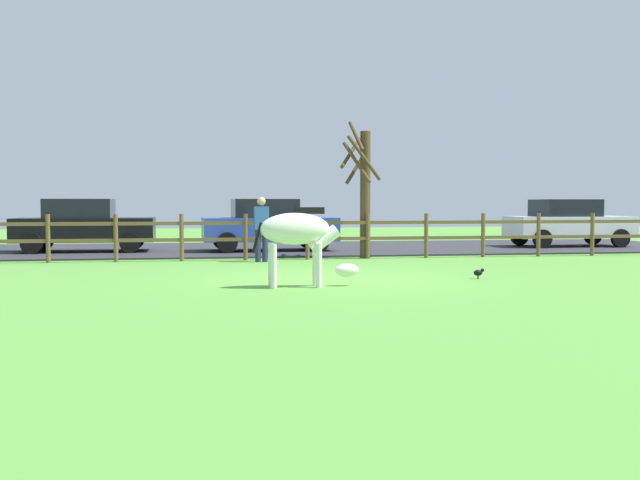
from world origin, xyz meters
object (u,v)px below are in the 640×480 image
object	(u,v)px
bare_tree	(364,188)
visitor_near_fence	(261,226)
parked_car_blue	(268,224)
zebra	(300,235)
parked_car_black	(84,225)
parked_car_white	(568,223)
crow_on_grass	(479,272)

from	to	relation	value
bare_tree	visitor_near_fence	bearing A→B (deg)	-164.08
parked_car_blue	visitor_near_fence	world-z (taller)	visitor_near_fence
zebra	parked_car_blue	xyz separation A→B (m)	(0.40, 9.30, -0.08)
parked_car_black	parked_car_white	world-z (taller)	same
crow_on_grass	parked_car_white	size ratio (longest dim) A/B	0.05
bare_tree	crow_on_grass	bearing A→B (deg)	-80.40
crow_on_grass	parked_car_black	world-z (taller)	parked_car_black
crow_on_grass	parked_car_white	xyz separation A→B (m)	(6.79, 9.00, 0.72)
bare_tree	parked_car_blue	distance (m)	3.78
parked_car_white	visitor_near_fence	bearing A→B (deg)	-158.77
bare_tree	parked_car_white	world-z (taller)	bare_tree
zebra	parked_car_black	world-z (taller)	parked_car_black
parked_car_white	parked_car_blue	distance (m)	10.06
bare_tree	zebra	world-z (taller)	bare_tree
parked_car_white	parked_car_black	bearing A→B (deg)	179.99
crow_on_grass	visitor_near_fence	bearing A→B (deg)	127.86
bare_tree	zebra	bearing A→B (deg)	-112.53
parked_car_blue	parked_car_white	bearing A→B (deg)	2.81
crow_on_grass	parked_car_black	size ratio (longest dim) A/B	0.05
parked_car_black	parked_car_blue	distance (m)	5.45
zebra	parked_car_blue	size ratio (longest dim) A/B	0.48
bare_tree	zebra	size ratio (longest dim) A/B	1.90
visitor_near_fence	parked_car_white	bearing A→B (deg)	21.23
bare_tree	crow_on_grass	size ratio (longest dim) A/B	17.15
crow_on_grass	parked_car_blue	size ratio (longest dim) A/B	0.05
parked_car_black	parked_car_blue	xyz separation A→B (m)	(5.43, -0.50, 0.00)
crow_on_grass	parked_car_blue	xyz separation A→B (m)	(-3.26, 8.51, 0.72)
crow_on_grass	visitor_near_fence	xyz separation A→B (m)	(-3.80, 4.89, 0.78)
bare_tree	crow_on_grass	distance (m)	6.05
zebra	crow_on_grass	xyz separation A→B (m)	(3.66, 0.79, -0.80)
zebra	crow_on_grass	size ratio (longest dim) A/B	9.01
parked_car_blue	visitor_near_fence	bearing A→B (deg)	-98.56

